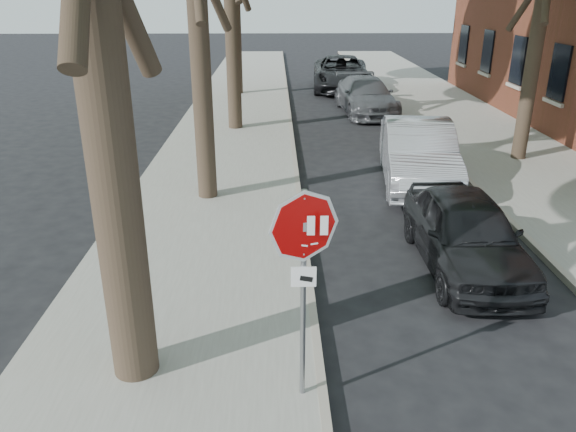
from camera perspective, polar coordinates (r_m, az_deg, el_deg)
name	(u,v)px	position (r m, az deg, el deg)	size (l,w,h in m)	color
ground	(359,399)	(7.26, 7.24, -17.97)	(120.00, 120.00, 0.00)	black
sidewalk_left	(228,143)	(18.14, -6.07, 7.34)	(4.00, 55.00, 0.12)	gray
sidewalk_right	(492,142)	(19.38, 20.06, 7.08)	(4.00, 55.00, 0.12)	gray
curb_left	(293,143)	(18.08, 0.48, 7.43)	(0.12, 55.00, 0.13)	#9E9384
curb_right	(429,142)	(18.74, 14.16, 7.29)	(0.12, 55.00, 0.13)	#9E9384
stop_sign	(304,258)	(6.10, 1.61, -4.24)	(0.76, 0.34, 2.61)	gray
car_a	(466,232)	(10.35, 17.61, -1.57)	(1.59, 3.96, 1.35)	black
car_b	(418,154)	(14.61, 13.07, 6.20)	(1.66, 4.77, 1.57)	#AEAEB6
car_c	(366,96)	(22.96, 7.90, 11.99)	(1.93, 4.76, 1.38)	#515357
car_d	(341,73)	(28.35, 5.45, 14.24)	(2.67, 5.79, 1.61)	black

